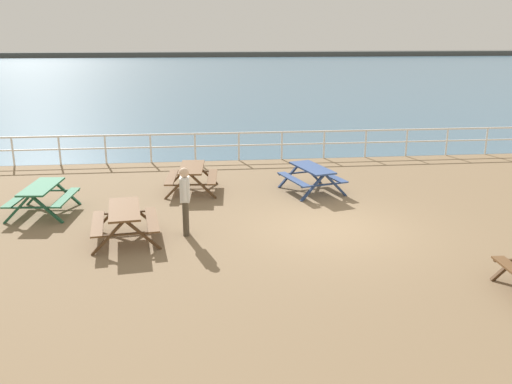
# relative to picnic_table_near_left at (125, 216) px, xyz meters

# --- Properties ---
(ground_plane) EXTENTS (30.00, 24.00, 0.20)m
(ground_plane) POSITION_rel_picnic_table_near_left_xyz_m (4.95, 0.20, -0.68)
(ground_plane) COLOR #846B4C
(sea_band) EXTENTS (142.00, 90.00, 0.01)m
(sea_band) POSITION_rel_picnic_table_near_left_xyz_m (4.95, 52.95, -0.58)
(sea_band) COLOR #476B84
(sea_band) RESTS_ON ground
(distant_shoreline) EXTENTS (142.00, 6.00, 1.80)m
(distant_shoreline) POSITION_rel_picnic_table_near_left_xyz_m (4.95, 95.95, -0.58)
(distant_shoreline) COLOR #4C4C47
(distant_shoreline) RESTS_ON ground
(seaward_railing) EXTENTS (23.07, 0.07, 1.08)m
(seaward_railing) POSITION_rel_picnic_table_near_left_xyz_m (4.95, 7.95, 0.15)
(seaward_railing) COLOR white
(seaward_railing) RESTS_ON ground
(picnic_table_near_left) EXTENTS (1.73, 1.97, 0.80)m
(picnic_table_near_left) POSITION_rel_picnic_table_near_left_xyz_m (0.00, 0.00, 0.00)
(picnic_table_near_left) COLOR brown
(picnic_table_near_left) RESTS_ON ground
(picnic_table_near_right) EXTENTS (1.93, 2.14, 0.80)m
(picnic_table_near_right) POSITION_rel_picnic_table_near_left_xyz_m (5.18, 3.48, 0.00)
(picnic_table_near_right) COLOR #334C84
(picnic_table_near_right) RESTS_ON ground
(picnic_table_far_right) EXTENTS (1.68, 1.93, 0.80)m
(picnic_table_far_right) POSITION_rel_picnic_table_near_left_xyz_m (-2.42, 2.21, 0.00)
(picnic_table_far_right) COLOR #286B47
(picnic_table_far_right) RESTS_ON ground
(picnic_table_seaward) EXTENTS (1.65, 1.90, 0.80)m
(picnic_table_seaward) POSITION_rel_picnic_table_near_left_xyz_m (1.55, 3.93, 0.00)
(picnic_table_seaward) COLOR brown
(picnic_table_seaward) RESTS_ON ground
(visitor) EXTENTS (0.23, 0.53, 1.66)m
(visitor) POSITION_rel_picnic_table_near_left_xyz_m (1.41, 0.19, 0.36)
(visitor) COLOR #4C4233
(visitor) RESTS_ON ground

